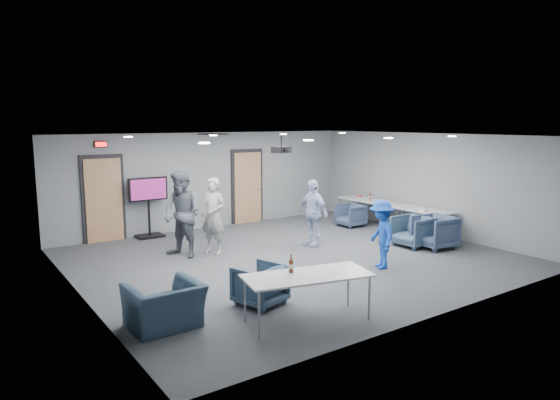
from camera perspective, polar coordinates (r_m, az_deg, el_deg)
floor at (r=11.21m, az=1.49°, el=-6.59°), size 9.00×9.00×0.00m
ceiling at (r=10.80m, az=1.55°, el=7.33°), size 9.00×9.00×0.00m
wall_back at (r=14.32m, az=-7.98°, el=2.24°), size 9.00×0.02×2.70m
wall_front at (r=8.11m, az=18.49°, el=-3.32°), size 9.00×0.02×2.70m
wall_left at (r=9.07m, az=-22.11°, el=-2.24°), size 0.02×8.00×2.70m
wall_right at (r=14.04m, az=16.52°, el=1.82°), size 0.02×8.00×2.70m
door_left at (r=13.25m, az=-19.51°, el=0.04°), size 1.06×0.17×2.24m
door_right at (r=14.89m, az=-3.75°, el=1.48°), size 1.06×0.17×2.24m
exit_sign at (r=13.10m, az=-19.81°, el=6.01°), size 0.32×0.08×0.16m
hvac_diffuser at (r=12.93m, az=-7.68°, el=7.47°), size 0.60×0.60×0.03m
downlights at (r=10.80m, az=1.55°, el=7.26°), size 6.18×3.78×0.02m
person_a at (r=11.49m, az=-7.63°, el=-1.81°), size 0.66×0.76×1.75m
person_b at (r=11.26m, az=-11.12°, el=-1.61°), size 1.05×1.16×1.95m
person_c at (r=12.12m, az=3.72°, el=-1.47°), size 0.50×0.99×1.63m
person_d at (r=10.49m, az=11.51°, el=-3.86°), size 0.88×1.06×1.42m
chair_right_a at (r=14.55m, az=8.07°, el=-1.75°), size 0.71×0.69×0.64m
chair_right_b at (r=12.53m, az=14.93°, el=-3.47°), size 0.83×0.81×0.75m
chair_right_c at (r=12.51m, az=17.28°, el=-3.49°), size 0.95×0.93×0.79m
chair_front_a at (r=8.38m, az=-2.31°, el=-9.63°), size 0.90×0.92×0.68m
chair_front_b at (r=7.67m, az=-13.09°, el=-11.69°), size 1.05×0.92×0.67m
table_right_a at (r=14.92m, az=9.98°, el=-0.11°), size 0.78×1.86×0.73m
table_right_b at (r=13.65m, az=15.58°, el=-1.14°), size 0.77×1.86×0.73m
table_front_left at (r=7.61m, az=3.16°, el=-8.80°), size 2.07×1.22×0.73m
bottle_front at (r=7.67m, az=1.27°, el=-7.52°), size 0.07×0.07×0.28m
bottle_right at (r=14.93m, az=10.23°, el=0.41°), size 0.06×0.06×0.24m
snack_box at (r=15.38m, az=9.04°, el=0.43°), size 0.21×0.17×0.04m
wrapper at (r=13.27m, az=16.03°, el=-1.16°), size 0.22×0.17×0.05m
tv_stand at (r=13.40m, az=-14.78°, el=-0.39°), size 1.03×0.49×1.58m
projector at (r=10.91m, az=0.17°, el=5.80°), size 0.41×0.38×0.36m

